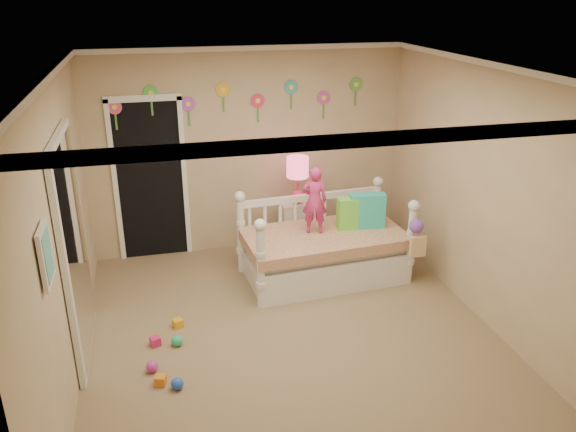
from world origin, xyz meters
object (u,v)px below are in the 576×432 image
object	(u,v)px
daybed	(324,237)
nightstand	(297,228)
child	(314,200)
table_lamp	(298,173)

from	to	relation	value
daybed	nightstand	bearing A→B (deg)	96.44
child	nightstand	distance (m)	0.92
nightstand	table_lamp	xyz separation A→B (m)	(0.00, 0.00, 0.75)
table_lamp	child	bearing A→B (deg)	-88.10
daybed	table_lamp	bearing A→B (deg)	96.44
nightstand	child	bearing A→B (deg)	-88.09
daybed	table_lamp	xyz separation A→B (m)	(-0.13, 0.72, 0.58)
daybed	nightstand	distance (m)	0.75
daybed	child	xyz separation A→B (m)	(-0.11, 0.05, 0.46)
daybed	child	bearing A→B (deg)	153.80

